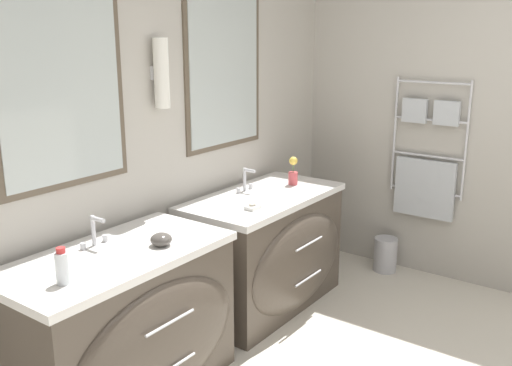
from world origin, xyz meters
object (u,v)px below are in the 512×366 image
(vanity_right, at_px, (268,251))
(flower_vase, at_px, (293,172))
(amenity_bowl, at_px, (161,239))
(toiletry_bottle, at_px, (62,267))
(vanity_left, at_px, (125,326))
(waste_bin, at_px, (385,254))

(vanity_right, bearing_deg, flower_vase, 3.40)
(amenity_bowl, bearing_deg, toiletry_bottle, 178.25)
(vanity_left, xyz_separation_m, toiletry_bottle, (-0.38, -0.06, 0.47))
(toiletry_bottle, xyz_separation_m, waste_bin, (2.70, -0.36, -0.74))
(flower_vase, bearing_deg, vanity_right, -176.60)
(toiletry_bottle, height_order, waste_bin, toiletry_bottle)
(toiletry_bottle, bearing_deg, amenity_bowl, -1.75)
(vanity_left, distance_m, toiletry_bottle, 0.61)
(vanity_left, bearing_deg, vanity_right, 0.00)
(vanity_left, height_order, flower_vase, flower_vase)
(amenity_bowl, bearing_deg, vanity_right, 4.21)
(toiletry_bottle, height_order, amenity_bowl, toiletry_bottle)
(vanity_right, xyz_separation_m, amenity_bowl, (-1.08, -0.08, 0.43))
(toiletry_bottle, xyz_separation_m, amenity_bowl, (0.58, -0.02, -0.04))
(flower_vase, height_order, waste_bin, flower_vase)
(toiletry_bottle, bearing_deg, waste_bin, -7.62)
(toiletry_bottle, bearing_deg, flower_vase, 2.35)
(vanity_left, bearing_deg, amenity_bowl, -21.51)
(amenity_bowl, bearing_deg, vanity_left, 158.49)
(vanity_right, height_order, toiletry_bottle, toiletry_bottle)
(amenity_bowl, height_order, flower_vase, flower_vase)
(vanity_right, height_order, waste_bin, vanity_right)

